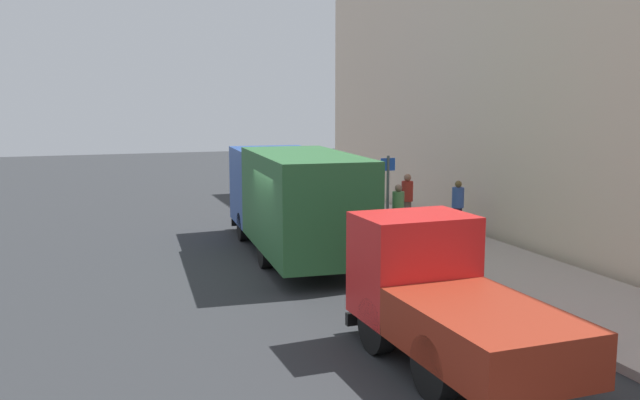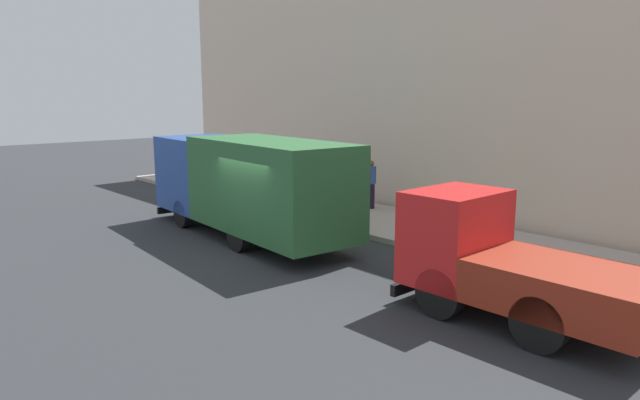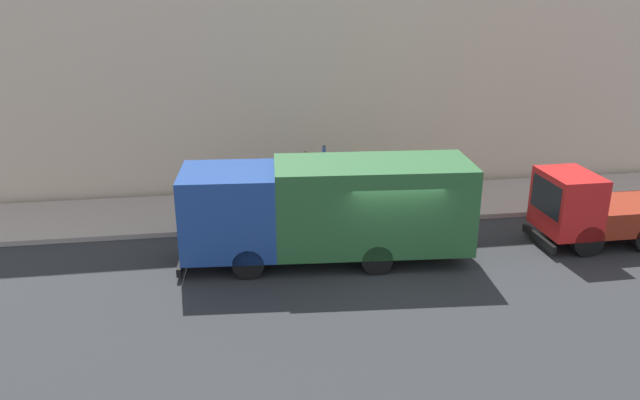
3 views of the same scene
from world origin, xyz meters
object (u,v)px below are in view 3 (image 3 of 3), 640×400
at_px(pedestrian_third, 322,191).
at_px(pedestrian_walking, 306,173).
at_px(traffic_cone_orange, 208,213).
at_px(small_flatbed_truck, 598,210).
at_px(large_utility_truck, 328,207).
at_px(street_sign_post, 324,177).
at_px(pedestrian_standing, 261,181).

bearing_deg(pedestrian_third, pedestrian_walking, -50.34).
bearing_deg(traffic_cone_orange, small_flatbed_truck, -104.63).
xyz_separation_m(small_flatbed_truck, pedestrian_walking, (5.27, 8.41, -0.02)).
height_order(small_flatbed_truck, traffic_cone_orange, small_flatbed_truck).
bearing_deg(large_utility_truck, street_sign_post, -2.81).
distance_m(pedestrian_walking, street_sign_post, 2.58).
bearing_deg(small_flatbed_truck, street_sign_post, 70.21).
xyz_separation_m(pedestrian_walking, traffic_cone_orange, (-2.16, 3.52, -0.59)).
bearing_deg(small_flatbed_truck, large_utility_truck, 88.94).
distance_m(pedestrian_walking, pedestrian_standing, 1.90).
relative_size(small_flatbed_truck, pedestrian_walking, 2.73).
distance_m(large_utility_truck, small_flatbed_truck, 8.46).
bearing_deg(pedestrian_standing, street_sign_post, 132.21).
bearing_deg(large_utility_truck, small_flatbed_truck, -86.12).
relative_size(small_flatbed_truck, traffic_cone_orange, 7.31).
bearing_deg(small_flatbed_truck, pedestrian_standing, 65.53).
bearing_deg(pedestrian_standing, large_utility_truck, 102.28).
distance_m(pedestrian_walking, traffic_cone_orange, 4.17).
height_order(pedestrian_walking, pedestrian_standing, pedestrian_standing).
bearing_deg(street_sign_post, pedestrian_walking, 6.78).
height_order(large_utility_truck, pedestrian_third, large_utility_truck).
xyz_separation_m(pedestrian_walking, pedestrian_standing, (-0.85, 1.70, 0.03)).
xyz_separation_m(large_utility_truck, traffic_cone_orange, (3.08, 3.49, -1.16)).
distance_m(pedestrian_third, street_sign_post, 0.69).
relative_size(large_utility_truck, pedestrian_third, 4.88).
relative_size(small_flatbed_truck, pedestrian_standing, 2.64).
distance_m(pedestrian_standing, traffic_cone_orange, 2.33).
relative_size(large_utility_truck, pedestrian_standing, 4.74).
bearing_deg(pedestrian_third, street_sign_post, 125.42).
bearing_deg(traffic_cone_orange, street_sign_post, -94.97).
distance_m(pedestrian_standing, street_sign_post, 2.64).
distance_m(small_flatbed_truck, pedestrian_walking, 9.92).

